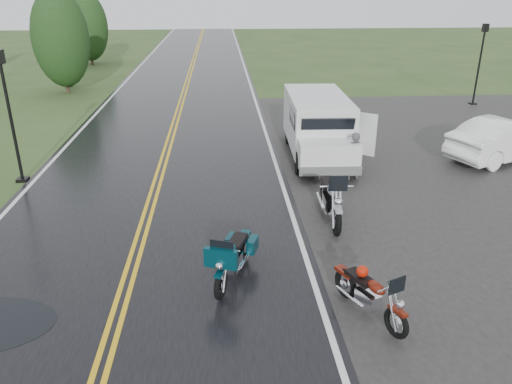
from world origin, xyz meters
TOP-DOWN VIEW (x-y plane):
  - ground at (0.00, 0.00)m, footprint 120.00×120.00m
  - road at (0.00, 10.00)m, footprint 8.00×100.00m
  - parking_pad at (11.00, 5.00)m, footprint 14.00×24.00m
  - motorcycle_red at (4.88, -2.34)m, footprint 1.41×2.01m
  - motorcycle_teal at (1.91, -0.98)m, footprint 1.37×2.17m
  - motorcycle_silver at (4.68, 1.41)m, footprint 1.02×2.53m
  - van_white at (4.46, 5.71)m, footprint 2.23×5.52m
  - person_at_van at (6.02, 5.12)m, footprint 0.63×0.51m
  - sedan_white at (11.68, 6.63)m, footprint 4.58×3.11m
  - lamp_post_near_left at (-4.18, 5.77)m, footprint 0.34×0.34m
  - lamp_post_far_left at (-6.88, 21.25)m, footprint 0.33×0.33m
  - lamp_post_far_right at (14.68, 14.93)m, footprint 0.34×0.34m
  - tree_left_mid at (-6.47, 19.42)m, footprint 2.99×2.99m
  - tree_left_far at (-7.47, 29.71)m, footprint 2.86×2.86m

SIDE VIEW (x-z plane):
  - ground at x=0.00m, z-range 0.00..0.00m
  - parking_pad at x=11.00m, z-range 0.00..0.03m
  - road at x=0.00m, z-range 0.00..0.04m
  - motorcycle_red at x=4.88m, z-range 0.00..1.12m
  - motorcycle_teal at x=1.91m, z-range 0.00..1.20m
  - sedan_white at x=11.68m, z-range 0.00..1.43m
  - motorcycle_silver at x=4.68m, z-range 0.00..1.47m
  - person_at_van at x=6.02m, z-range 0.00..1.51m
  - van_white at x=4.46m, z-range 0.00..2.14m
  - lamp_post_far_left at x=-6.88m, z-range 0.00..3.89m
  - lamp_post_far_right at x=14.68m, z-range 0.00..3.93m
  - lamp_post_near_left at x=-4.18m, z-range 0.00..3.99m
  - tree_left_far at x=-7.47m, z-range 0.00..4.40m
  - tree_left_mid at x=-6.47m, z-range 0.00..4.68m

